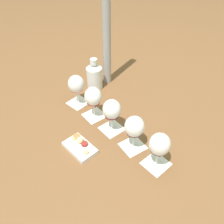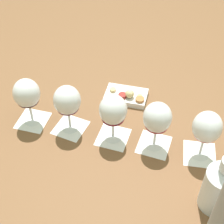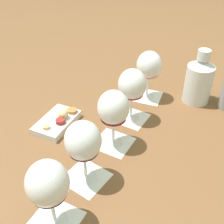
# 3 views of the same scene
# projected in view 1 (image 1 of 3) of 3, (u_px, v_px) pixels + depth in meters

# --- Properties ---
(ground_plane) EXTENTS (8.00, 8.00, 0.00)m
(ground_plane) POSITION_uv_depth(u_px,v_px,m) (112.00, 130.00, 1.31)
(ground_plane) COLOR brown
(tasting_card_0) EXTENTS (0.15, 0.16, 0.00)m
(tasting_card_0) POSITION_uv_depth(u_px,v_px,m) (78.00, 102.00, 1.48)
(tasting_card_0) COLOR white
(tasting_card_0) RESTS_ON ground_plane
(tasting_card_1) EXTENTS (0.16, 0.16, 0.00)m
(tasting_card_1) POSITION_uv_depth(u_px,v_px,m) (94.00, 115.00, 1.39)
(tasting_card_1) COLOR white
(tasting_card_1) RESTS_ON ground_plane
(tasting_card_2) EXTENTS (0.16, 0.16, 0.00)m
(tasting_card_2) POSITION_uv_depth(u_px,v_px,m) (112.00, 128.00, 1.31)
(tasting_card_2) COLOR white
(tasting_card_2) RESTS_ON ground_plane
(tasting_card_3) EXTENTS (0.16, 0.16, 0.00)m
(tasting_card_3) POSITION_uv_depth(u_px,v_px,m) (133.00, 146.00, 1.21)
(tasting_card_3) COLOR white
(tasting_card_3) RESTS_ON ground_plane
(tasting_card_4) EXTENTS (0.16, 0.16, 0.00)m
(tasting_card_4) POSITION_uv_depth(u_px,v_px,m) (156.00, 164.00, 1.13)
(tasting_card_4) COLOR white
(tasting_card_4) RESTS_ON ground_plane
(wine_glass_0) EXTENTS (0.10, 0.10, 0.19)m
(wine_glass_0) POSITION_uv_depth(u_px,v_px,m) (76.00, 85.00, 1.40)
(wine_glass_0) COLOR white
(wine_glass_0) RESTS_ON tasting_card_0
(wine_glass_1) EXTENTS (0.10, 0.10, 0.19)m
(wine_glass_1) POSITION_uv_depth(u_px,v_px,m) (93.00, 98.00, 1.31)
(wine_glass_1) COLOR white
(wine_glass_1) RESTS_ON tasting_card_1
(wine_glass_2) EXTENTS (0.10, 0.10, 0.19)m
(wine_glass_2) POSITION_uv_depth(u_px,v_px,m) (112.00, 110.00, 1.22)
(wine_glass_2) COLOR white
(wine_glass_2) RESTS_ON tasting_card_2
(wine_glass_3) EXTENTS (0.10, 0.10, 0.19)m
(wine_glass_3) POSITION_uv_depth(u_px,v_px,m) (134.00, 128.00, 1.13)
(wine_glass_3) COLOR white
(wine_glass_3) RESTS_ON tasting_card_3
(wine_glass_4) EXTENTS (0.10, 0.10, 0.19)m
(wine_glass_4) POSITION_uv_depth(u_px,v_px,m) (160.00, 145.00, 1.04)
(wine_glass_4) COLOR white
(wine_glass_4) RESTS_ON tasting_card_4
(ceramic_vase) EXTENTS (0.10, 0.10, 0.21)m
(ceramic_vase) POSITION_uv_depth(u_px,v_px,m) (94.00, 76.00, 1.55)
(ceramic_vase) COLOR silver
(ceramic_vase) RESTS_ON ground_plane
(snack_dish) EXTENTS (0.20, 0.18, 0.06)m
(snack_dish) POSITION_uv_depth(u_px,v_px,m) (80.00, 147.00, 1.19)
(snack_dish) COLOR silver
(snack_dish) RESTS_ON ground_plane
(umbrella_pole) EXTENTS (0.05, 0.05, 0.88)m
(umbrella_pole) POSITION_uv_depth(u_px,v_px,m) (106.00, 18.00, 1.38)
(umbrella_pole) COLOR #99999E
(umbrella_pole) RESTS_ON ground_plane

